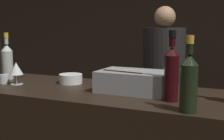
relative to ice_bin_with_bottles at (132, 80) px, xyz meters
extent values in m
cube|color=black|center=(-0.13, 2.43, 0.27)|extent=(6.40, 0.06, 2.80)
cube|color=#9EA0A5|center=(0.01, 0.00, -0.01)|extent=(0.40, 0.26, 0.12)
cylinder|color=black|center=(-0.04, -0.06, 0.02)|extent=(0.26, 0.11, 0.07)
cylinder|color=#9EA899|center=(-0.03, 0.00, 0.02)|extent=(0.26, 0.07, 0.06)
cylinder|color=#B2B7AD|center=(-0.03, 0.06, 0.02)|extent=(0.27, 0.06, 0.06)
cylinder|color=white|center=(-0.46, 0.07, -0.04)|extent=(0.15, 0.15, 0.06)
cylinder|color=gray|center=(-0.46, 0.07, -0.01)|extent=(0.13, 0.13, 0.01)
cylinder|color=silver|center=(-0.76, -0.11, -0.07)|extent=(0.08, 0.08, 0.00)
cylinder|color=silver|center=(-0.76, -0.11, -0.03)|extent=(0.01, 0.01, 0.06)
cone|color=silver|center=(-0.76, -0.11, 0.04)|extent=(0.09, 0.09, 0.08)
cylinder|color=silver|center=(-0.86, -0.12, -0.04)|extent=(0.07, 0.07, 0.06)
sphere|color=#F9D67F|center=(-0.86, -0.12, -0.03)|extent=(0.03, 0.03, 0.03)
cylinder|color=black|center=(0.38, -0.30, 0.04)|extent=(0.08, 0.08, 0.21)
cone|color=black|center=(0.38, -0.30, 0.17)|extent=(0.08, 0.08, 0.05)
cylinder|color=black|center=(0.38, -0.30, 0.23)|extent=(0.03, 0.03, 0.08)
cylinder|color=gold|center=(0.38, -0.30, 0.26)|extent=(0.03, 0.03, 0.04)
cylinder|color=black|center=(0.26, -0.13, 0.05)|extent=(0.07, 0.07, 0.23)
cone|color=black|center=(0.26, -0.13, 0.19)|extent=(0.07, 0.07, 0.04)
cylinder|color=black|center=(0.26, -0.13, 0.25)|extent=(0.03, 0.03, 0.08)
cylinder|color=black|center=(0.26, -0.13, 0.27)|extent=(0.04, 0.04, 0.04)
cylinder|color=#B2B7AD|center=(-0.96, 0.03, 0.03)|extent=(0.08, 0.08, 0.20)
cone|color=#B2B7AD|center=(-0.96, 0.03, 0.16)|extent=(0.08, 0.08, 0.05)
cylinder|color=#B2B7AD|center=(-0.96, 0.03, 0.22)|extent=(0.03, 0.03, 0.08)
cylinder|color=gold|center=(-0.96, 0.03, 0.24)|extent=(0.03, 0.03, 0.04)
cube|color=black|center=(-0.19, 1.37, -0.76)|extent=(0.31, 0.23, 0.73)
cylinder|color=black|center=(-0.19, 1.37, -0.05)|extent=(0.42, 0.42, 0.68)
sphere|color=tan|center=(-0.19, 1.37, 0.39)|extent=(0.21, 0.21, 0.21)
camera|label=1|loc=(0.63, -1.66, 0.32)|focal=50.00mm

